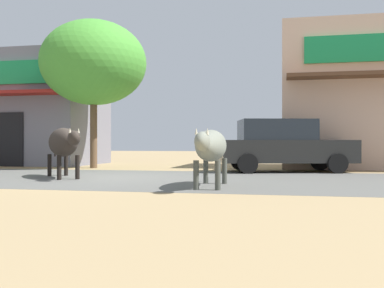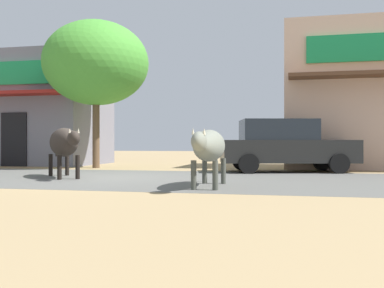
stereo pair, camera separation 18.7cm
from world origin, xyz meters
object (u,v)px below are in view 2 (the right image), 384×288
at_px(cow_near_brown, 64,143).
at_px(cow_far_dark, 209,146).
at_px(roadside_tree, 96,63).
at_px(parked_hatchback_car, 285,145).

distance_m(cow_near_brown, cow_far_dark, 4.48).
bearing_deg(cow_near_brown, roadside_tree, 104.49).
bearing_deg(roadside_tree, cow_far_dark, -49.27).
distance_m(parked_hatchback_car, cow_near_brown, 6.70).
height_order(parked_hatchback_car, cow_near_brown, parked_hatchback_car).
height_order(cow_near_brown, cow_far_dark, cow_near_brown).
xyz_separation_m(cow_near_brown, cow_far_dark, (4.16, -1.66, -0.08)).
xyz_separation_m(parked_hatchback_car, cow_near_brown, (-5.59, -3.69, 0.07)).
distance_m(roadside_tree, cow_far_dark, 8.70).
height_order(roadside_tree, cow_near_brown, roadside_tree).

